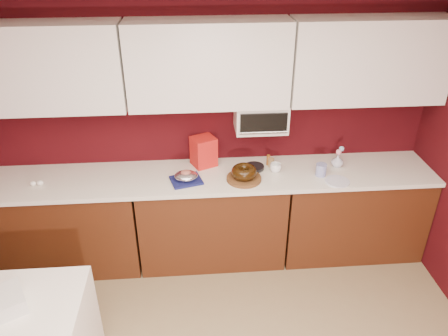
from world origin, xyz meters
TOP-DOWN VIEW (x-y plane):
  - ceiling at (0.00, 0.00)m, footprint 4.00×4.50m
  - wall_back at (0.00, 2.25)m, footprint 4.00×0.02m
  - base_cabinet_left at (-1.33, 1.94)m, footprint 1.31×0.58m
  - base_cabinet_center at (0.00, 1.94)m, footprint 1.31×0.58m
  - base_cabinet_right at (1.33, 1.94)m, footprint 1.31×0.58m
  - countertop at (0.00, 1.94)m, footprint 4.00×0.62m
  - upper_cabinet_left at (-1.33, 2.08)m, footprint 1.31×0.33m
  - upper_cabinet_center at (0.00, 2.08)m, footprint 1.31×0.33m
  - upper_cabinet_right at (1.33, 2.08)m, footprint 1.31×0.33m
  - toaster_oven at (0.45, 2.10)m, footprint 0.45×0.30m
  - toaster_oven_door at (0.45, 1.94)m, footprint 0.40×0.02m
  - toaster_oven_handle at (0.45, 1.93)m, footprint 0.42×0.02m
  - cake_base at (0.28, 1.83)m, footprint 0.36×0.36m
  - bundt_cake at (0.28, 1.83)m, footprint 0.27×0.27m
  - navy_towel at (-0.22, 1.84)m, footprint 0.30×0.27m
  - foil_ham_nest at (-0.22, 1.84)m, footprint 0.22×0.20m
  - roasted_ham at (-0.22, 1.84)m, footprint 0.11×0.10m
  - pandoro_box at (-0.06, 2.13)m, footprint 0.26×0.25m
  - dark_pan at (0.40, 2.02)m, footprint 0.20×0.20m
  - coffee_mug at (0.58, 1.95)m, footprint 0.12×0.12m
  - blue_jar at (0.96, 1.85)m, footprint 0.11×0.11m
  - flower_vase at (1.16, 2.00)m, footprint 0.11×0.11m
  - flower_pink at (1.16, 2.00)m, footprint 0.05×0.05m
  - flower_blue at (1.19, 2.02)m, footprint 0.05×0.05m
  - china_plate at (1.08, 1.73)m, footprint 0.22×0.22m
  - amber_bottle at (0.53, 2.08)m, footprint 0.04×0.04m
  - paper_cup at (0.55, 2.05)m, footprint 0.07×0.07m
  - egg_left at (-1.46, 1.88)m, footprint 0.07×0.06m
  - egg_right at (-1.52, 1.88)m, footprint 0.05×0.04m

SIDE VIEW (x-z plane):
  - base_cabinet_left at x=-1.33m, z-range 0.00..0.86m
  - base_cabinet_center at x=0.00m, z-range 0.00..0.86m
  - base_cabinet_right at x=1.33m, z-range 0.00..0.86m
  - countertop at x=0.00m, z-range 0.86..0.90m
  - china_plate at x=1.08m, z-range 0.90..0.91m
  - navy_towel at x=-0.22m, z-range 0.90..0.92m
  - cake_base at x=0.28m, z-range 0.90..0.93m
  - dark_pan at x=0.40m, z-range 0.90..0.93m
  - egg_right at x=-1.52m, z-range 0.90..0.94m
  - egg_left at x=-1.46m, z-range 0.90..0.94m
  - paper_cup at x=0.55m, z-range 0.90..0.98m
  - coffee_mug at x=0.58m, z-range 0.90..1.00m
  - amber_bottle at x=0.53m, z-range 0.90..1.00m
  - foil_ham_nest at x=-0.22m, z-range 0.92..0.99m
  - blue_jar at x=0.96m, z-range 0.90..1.01m
  - flower_vase at x=1.16m, z-range 0.90..1.03m
  - roasted_ham at x=-0.22m, z-range 0.95..1.01m
  - bundt_cake at x=0.28m, z-range 0.93..1.03m
  - pandoro_box at x=-0.06m, z-range 0.90..1.17m
  - flower_pink at x=1.16m, z-range 1.02..1.07m
  - flower_blue at x=1.19m, z-range 1.05..1.09m
  - wall_back at x=0.00m, z-range 0.00..2.50m
  - toaster_oven_handle at x=0.45m, z-range 1.29..1.31m
  - toaster_oven at x=0.45m, z-range 1.25..1.50m
  - toaster_oven_door at x=0.45m, z-range 1.28..1.47m
  - upper_cabinet_left at x=-1.33m, z-range 1.50..2.20m
  - upper_cabinet_center at x=0.00m, z-range 1.50..2.20m
  - upper_cabinet_right at x=1.33m, z-range 1.50..2.20m
  - ceiling at x=0.00m, z-range 2.49..2.51m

